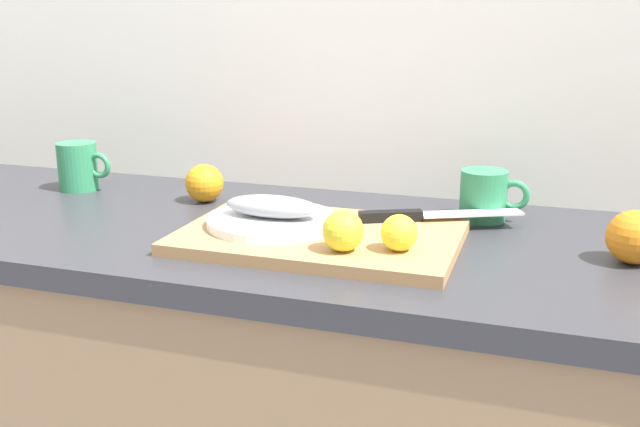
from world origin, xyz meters
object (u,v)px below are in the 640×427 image
object	(u,v)px
coffee_mug_0	(485,195)
cutting_board	(320,237)
white_plate	(273,221)
fish_fillet	(272,206)
chef_knife	(420,215)
lemon_0	(343,231)
coffee_mug_2	(79,166)

from	to	relation	value
coffee_mug_0	cutting_board	bearing A→B (deg)	-137.65
white_plate	fish_fillet	distance (m)	0.03
chef_knife	lemon_0	world-z (taller)	lemon_0
cutting_board	lemon_0	bearing A→B (deg)	-52.93
white_plate	fish_fillet	size ratio (longest dim) A/B	1.33
fish_fillet	lemon_0	world-z (taller)	lemon_0
fish_fillet	coffee_mug_0	xyz separation A→B (m)	(0.33, 0.22, -0.01)
white_plate	lemon_0	bearing A→B (deg)	-31.44
white_plate	coffee_mug_2	bearing A→B (deg)	160.61
chef_knife	lemon_0	xyz separation A→B (m)	(-0.08, -0.20, 0.02)
lemon_0	fish_fillet	bearing A→B (deg)	148.56
chef_knife	coffee_mug_2	distance (m)	0.76
white_plate	lemon_0	size ratio (longest dim) A/B	3.54
white_plate	fish_fillet	xyz separation A→B (m)	(0.00, -0.00, 0.03)
lemon_0	coffee_mug_2	xyz separation A→B (m)	(-0.67, 0.28, -0.00)
coffee_mug_0	white_plate	bearing A→B (deg)	-147.00
fish_fillet	lemon_0	distance (m)	0.18
fish_fillet	coffee_mug_0	distance (m)	0.39
cutting_board	fish_fillet	xyz separation A→B (m)	(-0.09, 0.01, 0.04)
white_plate	lemon_0	xyz separation A→B (m)	(0.15, -0.09, 0.02)
cutting_board	lemon_0	world-z (taller)	lemon_0
fish_fillet	lemon_0	bearing A→B (deg)	-31.44
chef_knife	white_plate	bearing A→B (deg)	179.76
fish_fillet	chef_knife	distance (m)	0.26
white_plate	chef_knife	xyz separation A→B (m)	(0.23, 0.11, 0.00)
white_plate	coffee_mug_2	xyz separation A→B (m)	(-0.52, 0.18, 0.02)
cutting_board	coffee_mug_2	distance (m)	0.64
fish_fillet	coffee_mug_2	xyz separation A→B (m)	(-0.52, 0.18, -0.00)
white_plate	fish_fillet	bearing A→B (deg)	-90.00
chef_knife	coffee_mug_2	bearing A→B (deg)	149.02
cutting_board	white_plate	bearing A→B (deg)	175.26
coffee_mug_0	coffee_mug_2	distance (m)	0.85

